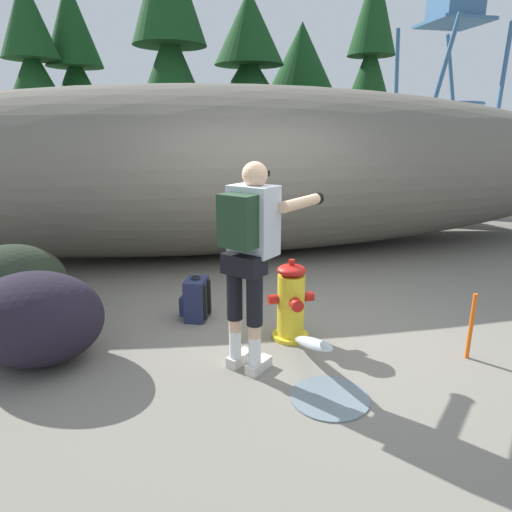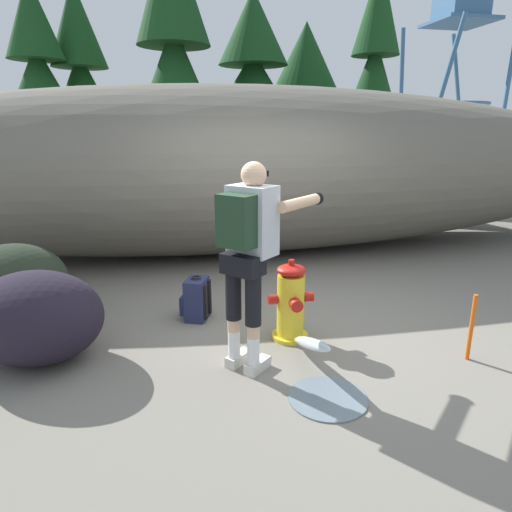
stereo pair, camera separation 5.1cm
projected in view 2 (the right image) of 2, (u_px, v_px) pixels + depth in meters
ground_plane at (291, 331)px, 4.48m from camera, size 56.00×56.00×0.04m
dirt_embankment at (238, 171)px, 7.06m from camera, size 13.92×3.20×2.57m
fire_hydrant at (291, 303)px, 4.20m from camera, size 0.44×0.39×0.78m
hydrant_water_jet at (316, 360)px, 3.56m from camera, size 0.59×1.16×0.45m
utility_worker at (251, 241)px, 3.52m from camera, size 0.98×0.94×1.70m
spare_backpack at (196, 299)px, 4.68m from camera, size 0.35×0.35×0.47m
boulder_large at (11, 287)px, 4.43m from camera, size 1.44×1.41×0.85m
boulder_mid at (36, 317)px, 3.79m from camera, size 1.30×1.15×0.80m
pine_tree_far_left at (39, 74)px, 10.62m from camera, size 2.03×2.03×5.27m
pine_tree_left at (82, 82)px, 11.59m from camera, size 2.19×2.19×5.47m
pine_tree_center at (175, 67)px, 10.46m from camera, size 2.63×2.63×6.35m
pine_tree_right at (253, 78)px, 12.06m from camera, size 2.87×2.87×5.39m
pine_tree_far_right at (305, 101)px, 13.30m from camera, size 2.88×2.88×4.85m
pine_tree_ridge_end at (374, 72)px, 11.20m from camera, size 1.82×1.82×5.81m
survey_stake at (471, 328)px, 3.83m from camera, size 0.04×0.04×0.60m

